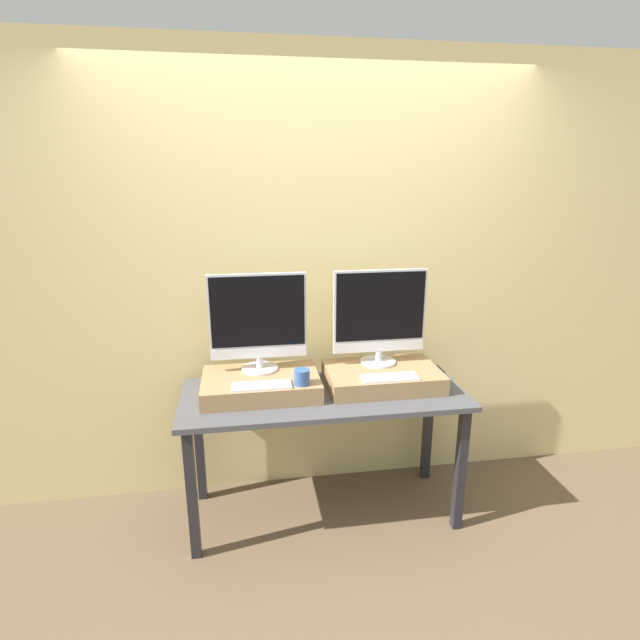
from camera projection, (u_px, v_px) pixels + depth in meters
name	position (u px, v px, depth m)	size (l,w,h in m)	color
ground_plane	(333.00, 548.00, 2.66)	(12.00, 12.00, 0.00)	brown
wall_back	(314.00, 283.00, 2.94)	(8.00, 0.04, 2.60)	#DBC684
workbench	(324.00, 408.00, 2.76)	(1.55, 0.62, 0.77)	#47474C
wooden_riser_left	(261.00, 384.00, 2.71)	(0.63, 0.42, 0.10)	#99754C
monitor_left	(258.00, 321.00, 2.71)	(0.53, 0.20, 0.55)	silver
keyboard_left	(262.00, 385.00, 2.56)	(0.30, 0.11, 0.01)	silver
mug	(302.00, 377.00, 2.58)	(0.08, 0.08, 0.08)	#335693
wooden_riser_right	(382.00, 377.00, 2.82)	(0.63, 0.42, 0.10)	#99754C
monitor_right	(380.00, 315.00, 2.81)	(0.53, 0.20, 0.55)	silver
keyboard_right	(390.00, 377.00, 2.66)	(0.30, 0.11, 0.01)	silver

